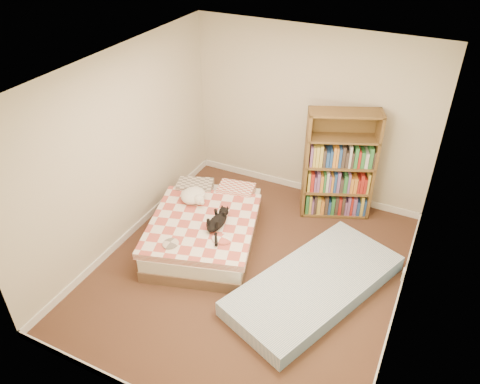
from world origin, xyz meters
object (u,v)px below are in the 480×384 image
at_px(bed, 206,227).
at_px(black_cat, 218,221).
at_px(floor_mattress, 315,285).
at_px(white_dog, 193,196).
at_px(bookshelf, 338,178).

distance_m(bed, black_cat, 0.40).
xyz_separation_m(floor_mattress, white_dog, (-1.88, 0.45, 0.42)).
xyz_separation_m(bed, bookshelf, (1.34, 1.38, 0.36)).
relative_size(black_cat, white_dog, 1.52).
xyz_separation_m(bookshelf, white_dog, (-1.62, -1.20, -0.06)).
xyz_separation_m(bed, black_cat, (0.25, -0.13, 0.28)).
bearing_deg(white_dog, bed, -51.42).
xyz_separation_m(bed, white_dog, (-0.29, 0.18, 0.30)).
bearing_deg(black_cat, bookshelf, 49.52).
bearing_deg(black_cat, white_dog, 145.15).
bearing_deg(bookshelf, black_cat, -148.02).
distance_m(black_cat, white_dog, 0.63).
height_order(bed, floor_mattress, bed).
relative_size(floor_mattress, white_dog, 4.93).
relative_size(floor_mattress, black_cat, 3.25).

